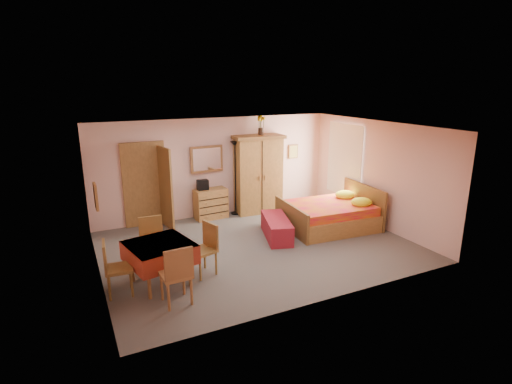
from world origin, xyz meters
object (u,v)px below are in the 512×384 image
floor_lamp (235,178)px  bench (277,228)px  stereo (203,185)px  wardrobe (258,174)px  chest_of_drawers (211,204)px  chair_south (176,274)px  chair_west (119,268)px  bed (329,208)px  chair_north (153,244)px  wall_mirror (207,159)px  dining_table (160,263)px  chair_east (202,250)px  sunflower_vase (261,125)px

floor_lamp → bench: size_ratio=1.44×
stereo → wardrobe: size_ratio=0.13×
chest_of_drawers → floor_lamp: floor_lamp is taller
chair_south → chair_west: 1.04m
wardrobe → bed: wardrobe is taller
bench → chair_south: bearing=-147.9°
chair_north → chest_of_drawers: bearing=-126.7°
chair_south → chair_north: size_ratio=1.03×
wall_mirror → chair_west: size_ratio=0.91×
stereo → wardrobe: 1.56m
chest_of_drawers → bench: chest_of_drawers is taller
dining_table → chair_east: 0.79m
bed → bench: 1.49m
wardrobe → sunflower_vase: size_ratio=4.14×
wardrobe → chair_west: 5.09m
chest_of_drawers → bed: 3.05m
stereo → bench: 2.36m
wardrobe → dining_table: bearing=-134.6°
wall_mirror → chair_south: (-1.93, -3.94, -1.04)m
stereo → bed: (2.56, -1.95, -0.42)m
stereo → dining_table: stereo is taller
stereo → chest_of_drawers: bearing=-9.3°
bed → bench: bearing=-174.9°
stereo → chair_east: stereo is taller
floor_lamp → sunflower_vase: bearing=-4.8°
chest_of_drawers → chair_south: 4.20m
dining_table → chair_west: (-0.71, -0.07, 0.10)m
dining_table → chair_south: bearing=-84.0°
chair_north → chair_east: chair_north is taller
dining_table → bench: bearing=19.5°
wall_mirror → bench: wall_mirror is taller
wall_mirror → chair_south: bearing=-118.4°
wall_mirror → stereo: bearing=-139.9°
chest_of_drawers → chair_west: 4.08m
floor_lamp → dining_table: (-2.74, -3.02, -0.61)m
chair_west → chair_east: bearing=98.2°
dining_table → bed: bearing=13.5°
sunflower_vase → bench: bearing=-106.0°
sunflower_vase → chair_east: bearing=-132.4°
sunflower_vase → stereo: bearing=178.2°
chair_west → sunflower_vase: bearing=131.1°
sunflower_vase → dining_table: (-3.47, -2.95, -2.00)m
chair_south → chair_east: chair_south is taller
chest_of_drawers → sunflower_vase: (1.45, -0.02, 1.99)m
dining_table → chair_west: chair_west is taller
floor_lamp → sunflower_vase: sunflower_vase is taller
wardrobe → floor_lamp: bearing=176.3°
bed → dining_table: 4.51m
wall_mirror → chair_south: wall_mirror is taller
floor_lamp → wardrobe: (0.63, -0.09, 0.07)m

